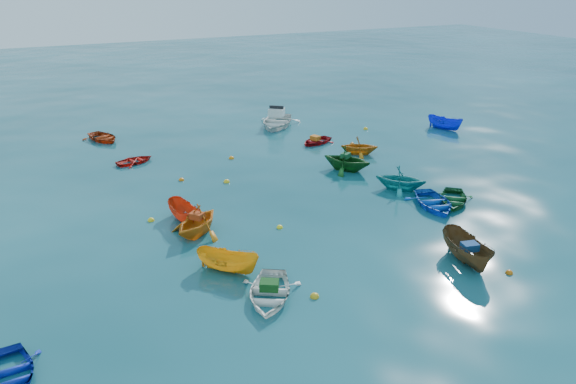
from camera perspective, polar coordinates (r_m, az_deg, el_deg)
name	(u,v)px	position (r m, az deg, el deg)	size (l,w,h in m)	color
ground	(333,234)	(27.23, 4.62, -4.32)	(160.00, 160.00, 0.00)	#093B44
dinghy_blue_sw	(12,377)	(20.51, -26.21, -16.55)	(2.00, 2.80, 0.58)	#0D27AC
dinghy_white_near	(269,298)	(22.25, -1.92, -10.73)	(2.41, 3.37, 0.70)	white
sampan_brown_mid	(466,262)	(25.93, 17.60, -6.79)	(1.30, 3.44, 1.33)	#50381D
dinghy_blue_se	(433,207)	(31.18, 14.55, -1.47)	(2.49, 3.49, 0.72)	blue
dinghy_orange_w	(198,234)	(27.53, -9.17, -4.23)	(2.59, 3.01, 1.58)	orange
sampan_yellow_mid	(228,271)	(24.15, -6.09, -8.01)	(1.09, 2.88, 1.12)	orange
dinghy_green_e	(453,203)	(32.02, 16.38, -1.04)	(2.21, 3.08, 0.64)	#135427
dinghy_cyan_se	(400,189)	(33.16, 11.30, 0.25)	(2.48, 2.88, 1.51)	teal
dinghy_red_nw	(135,163)	(38.36, -15.27, 2.88)	(1.76, 2.46, 0.51)	red
sampan_orange_n	(185,221)	(29.01, -10.43, -2.91)	(1.08, 2.88, 1.11)	red
dinghy_green_n	(346,170)	(35.84, 5.95, 2.23)	(2.69, 3.12, 1.64)	#124F18
dinghy_red_ne	(316,143)	(41.23, 2.87, 4.96)	(1.91, 2.67, 0.55)	#A30D13
sampan_blue_far	(444,129)	(46.60, 15.58, 6.18)	(1.14, 3.02, 1.17)	#1126D7
dinghy_red_far	(103,140)	(44.10, -18.24, 5.01)	(2.31, 3.22, 0.67)	#AC320E
dinghy_orange_far	(359,154)	(39.08, 7.22, 3.85)	(2.18, 2.53, 1.33)	#C57012
motorboat_white	(277,126)	(45.80, -1.16, 6.72)	(3.38, 4.73, 1.58)	white
tarp_green_a	(269,285)	(22.06, -1.91, -9.44)	(0.73, 0.55, 0.35)	#124816
tarp_blue_a	(470,247)	(25.44, 17.98, -5.30)	(0.67, 0.51, 0.33)	navy
tarp_orange_a	(197,216)	(27.17, -9.24, -2.40)	(0.64, 0.48, 0.31)	#B33912
tarp_green_b	(345,155)	(35.57, 5.86, 3.72)	(0.60, 0.46, 0.29)	#134F26
tarp_orange_b	(315,138)	(41.03, 2.79, 5.51)	(0.65, 0.49, 0.31)	#CF6115
buoy_ye_a	(315,297)	(22.33, 2.72, -10.62)	(0.37, 0.37, 0.37)	gold
buoy_or_b	(509,273)	(25.62, 21.54, -7.70)	(0.32, 0.32, 0.32)	#D6630B
buoy_ye_b	(151,221)	(29.38, -13.73, -2.86)	(0.35, 0.35, 0.35)	yellow
buoy_or_c	(181,180)	(34.52, -10.78, 1.17)	(0.34, 0.34, 0.34)	orange
buoy_ye_c	(280,228)	(27.80, -0.85, -3.66)	(0.31, 0.31, 0.31)	yellow
buoy_or_d	(352,144)	(41.25, 6.53, 4.85)	(0.29, 0.29, 0.29)	#DA5D0B
buoy_ye_d	(227,182)	(33.80, -6.25, 0.98)	(0.38, 0.38, 0.38)	yellow
buoy_or_e	(231,159)	(38.01, -5.76, 3.39)	(0.36, 0.36, 0.36)	orange
buoy_ye_e	(366,129)	(45.27, 7.89, 6.33)	(0.37, 0.37, 0.37)	yellow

